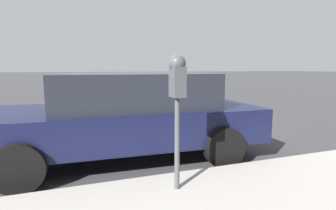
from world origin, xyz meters
name	(u,v)px	position (x,y,z in m)	size (l,w,h in m)	color
ground_plane	(132,141)	(0.00, 0.00, 0.00)	(220.00, 220.00, 0.00)	#424244
parking_meter	(177,88)	(-2.66, 0.00, 1.32)	(0.21, 0.19, 1.56)	#4C5156
car_navy	(127,114)	(-1.01, 0.27, 0.77)	(2.19, 4.64, 1.46)	#14193D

